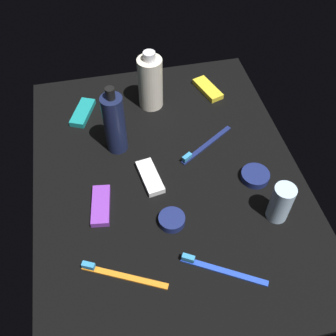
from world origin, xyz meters
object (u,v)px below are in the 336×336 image
Objects in this scene: toothbrush_orange at (119,274)px; snack_bar_white at (150,177)px; snack_bar_purple at (101,205)px; cream_tin_right at (172,220)px; toothbrush_navy at (204,146)px; toothbrush_blue at (219,269)px; lotion_bottle at (115,123)px; snack_bar_teal at (83,113)px; deodorant_stick at (281,203)px; cream_tin_left at (255,176)px; snack_bar_yellow at (208,89)px; bodywash_bottle at (150,82)px.

toothbrush_orange reaches higher than snack_bar_white.
cream_tin_right is (-7.20, -14.84, 0.20)cm from snack_bar_purple.
toothbrush_blue is at bearing 169.55° from toothbrush_navy.
snack_bar_white is at bearing -152.92° from lotion_bottle.
snack_bar_teal is 42.30cm from cream_tin_right.
deodorant_stick is at bearing -97.72° from cream_tin_right.
cream_tin_left is (-4.92, -24.69, 0.14)cm from snack_bar_white.
cream_tin_left reaches higher than snack_bar_yellow.
toothbrush_blue is (-52.23, -4.07, -7.10)cm from bodywash_bottle.
toothbrush_blue is at bearing -152.30° from cream_tin_right.
snack_bar_purple is 1.76× the size of cream_tin_right.
snack_bar_white is at bearing 19.89° from toothbrush_blue.
cream_tin_left is at bearing -118.88° from lotion_bottle.
snack_bar_white is (22.70, -10.52, 0.14)cm from toothbrush_orange.
bodywash_bottle is at bearing 78.83° from snack_bar_yellow.
snack_bar_white is at bearing -57.81° from snack_bar_purple.
snack_bar_yellow is at bearing -18.20° from toothbrush_navy.
toothbrush_navy is at bearing 24.14° from deodorant_stick.
toothbrush_blue is at bearing -169.08° from snack_bar_white.
snack_bar_yellow is at bearing 4.25° from deodorant_stick.
snack_bar_white is at bearing 11.06° from cream_tin_right.
snack_bar_purple is (-31.73, -1.69, 0.00)cm from snack_bar_teal.
toothbrush_orange reaches higher than snack_bar_purple.
toothbrush_navy is at bearing 143.59° from snack_bar_yellow.
lotion_bottle is 2.81× the size of cream_tin_left.
lotion_bottle is 27.37cm from cream_tin_right.
cream_tin_right is (-39.26, 2.74, -6.76)cm from bodywash_bottle.
cream_tin_right is at bearing 109.40° from cream_tin_left.
snack_bar_purple is at bearing 47.02° from toothbrush_blue.
snack_bar_purple is (20.17, 21.65, 0.14)cm from toothbrush_blue.
snack_bar_white is (-12.12, -6.20, -7.69)cm from lotion_bottle.
cream_tin_right is at bearing 136.08° from snack_bar_yellow.
snack_bar_white is at bearing -24.86° from toothbrush_orange.
toothbrush_orange is 1.61× the size of snack_bar_white.
toothbrush_blue reaches higher than cream_tin_right.
cream_tin_left reaches higher than snack_bar_purple.
snack_bar_yellow is at bearing -13.57° from toothbrush_blue.
snack_bar_teal is 1.00× the size of snack_bar_yellow.
snack_bar_white is 12.98cm from cream_tin_right.
cream_tin_right is at bearing -52.54° from toothbrush_orange.
bodywash_bottle reaches higher than toothbrush_blue.
toothbrush_navy is at bearing -40.87° from toothbrush_orange.
lotion_bottle is at bearing 22.28° from toothbrush_blue.
toothbrush_orange is 16.39cm from cream_tin_right.
deodorant_stick is (-28.00, -31.92, -3.49)cm from lotion_bottle.
toothbrush_blue is 1.56× the size of snack_bar_white.
cream_tin_right is (-7.81, 22.20, 0.05)cm from cream_tin_left.
toothbrush_blue is at bearing -98.61° from toothbrush_orange.
snack_bar_purple is (-12.75, 27.72, 0.14)cm from toothbrush_navy.
toothbrush_navy is at bearing -32.85° from cream_tin_right.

